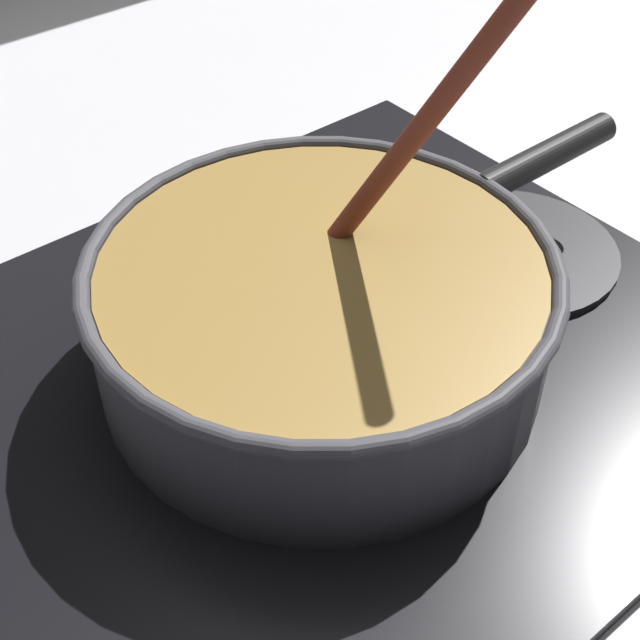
% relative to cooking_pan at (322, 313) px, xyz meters
% --- Properties ---
extents(ground, '(2.40, 1.60, 0.04)m').
position_rel_cooking_pan_xyz_m(ground, '(-0.00, -0.05, -0.08)').
color(ground, '#B7B7BC').
extents(hob_plate, '(0.56, 0.48, 0.01)m').
position_rel_cooking_pan_xyz_m(hob_plate, '(-0.00, 0.00, -0.05)').
color(hob_plate, black).
rests_on(hob_plate, ground).
extents(burner_ring, '(0.16, 0.16, 0.01)m').
position_rel_cooking_pan_xyz_m(burner_ring, '(-0.00, 0.00, -0.04)').
color(burner_ring, '#592D0C').
rests_on(burner_ring, hob_plate).
extents(spare_burner, '(0.16, 0.16, 0.01)m').
position_rel_cooking_pan_xyz_m(spare_burner, '(0.19, 0.00, -0.04)').
color(spare_burner, '#262628').
rests_on(spare_burner, hob_plate).
extents(cooking_pan, '(0.43, 0.30, 0.30)m').
position_rel_cooking_pan_xyz_m(cooking_pan, '(0.00, 0.00, 0.00)').
color(cooking_pan, '#38383D').
rests_on(cooking_pan, hob_plate).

